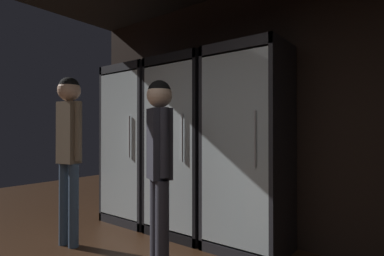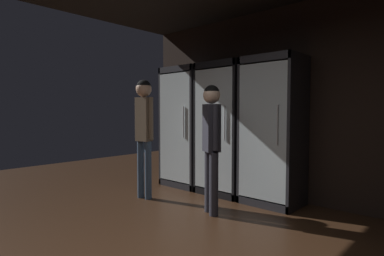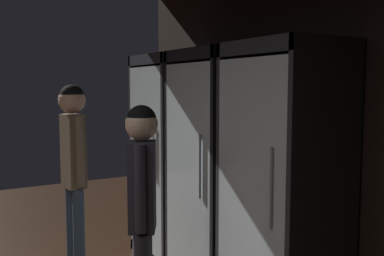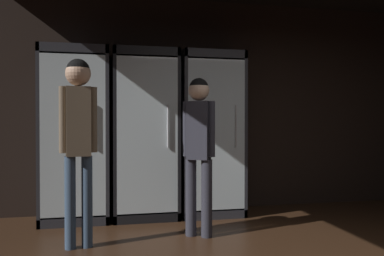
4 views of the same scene
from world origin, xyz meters
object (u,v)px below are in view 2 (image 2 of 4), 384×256
object	(u,v)px
cooler_left	(226,130)
cooler_center	(274,133)
shopper_far	(211,136)
shopper_near	(144,122)
cooler_far_left	(188,128)

from	to	relation	value
cooler_left	cooler_center	size ratio (longest dim) A/B	1.00
shopper_far	shopper_near	bearing A→B (deg)	-173.74
shopper_near	shopper_far	size ratio (longest dim) A/B	1.08
cooler_far_left	cooler_left	size ratio (longest dim) A/B	1.00
cooler_left	shopper_far	xyz separation A→B (m)	(0.46, -0.95, -0.01)
cooler_left	shopper_near	distance (m)	1.29
cooler_far_left	cooler_left	distance (m)	0.82
shopper_near	cooler_center	bearing A→B (deg)	35.10
cooler_far_left	cooler_center	bearing A→B (deg)	-0.05
cooler_far_left	shopper_far	xyz separation A→B (m)	(1.29, -0.95, -0.01)
cooler_far_left	shopper_near	bearing A→B (deg)	-83.89
cooler_far_left	cooler_left	world-z (taller)	same
cooler_far_left	cooler_center	distance (m)	1.64
cooler_far_left	shopper_near	distance (m)	1.09
cooler_left	shopper_near	xyz separation A→B (m)	(-0.71, -1.07, 0.13)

